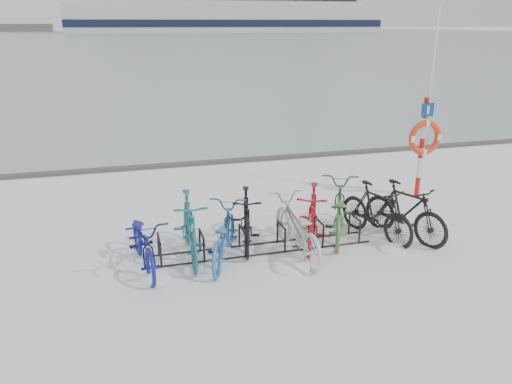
# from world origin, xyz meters

# --- Properties ---
(ground) EXTENTS (900.00, 900.00, 0.00)m
(ground) POSITION_xyz_m (0.00, 0.00, 0.00)
(ground) COLOR white
(ground) RESTS_ON ground
(ice_sheet) EXTENTS (400.00, 298.00, 0.02)m
(ice_sheet) POSITION_xyz_m (0.00, 155.00, 0.01)
(ice_sheet) COLOR #93A0A7
(ice_sheet) RESTS_ON ground
(quay_edge) EXTENTS (400.00, 0.25, 0.10)m
(quay_edge) POSITION_xyz_m (0.00, 5.90, 0.05)
(quay_edge) COLOR #3F3F42
(quay_edge) RESTS_ON ground
(bike_rack) EXTENTS (4.00, 0.48, 0.46)m
(bike_rack) POSITION_xyz_m (0.00, 0.00, 0.18)
(bike_rack) COLOR black
(bike_rack) RESTS_ON ground
(lifebuoy_station) EXTENTS (0.80, 0.23, 4.18)m
(lifebuoy_station) POSITION_xyz_m (4.33, 1.81, 1.40)
(lifebuoy_station) COLOR red
(lifebuoy_station) RESTS_ON ground
(cruise_ferry) EXTENTS (130.79, 24.68, 42.97)m
(cruise_ferry) POSITION_xyz_m (44.63, 210.88, 11.70)
(cruise_ferry) COLOR silver
(cruise_ferry) RESTS_ON ground
(bike_0) EXTENTS (0.87, 1.93, 0.98)m
(bike_0) POSITION_xyz_m (-2.06, -0.11, 0.49)
(bike_0) COLOR navy
(bike_0) RESTS_ON ground
(bike_1) EXTENTS (0.61, 1.93, 1.15)m
(bike_1) POSITION_xyz_m (-1.27, 0.07, 0.57)
(bike_1) COLOR #1C6469
(bike_1) RESTS_ON ground
(bike_2) EXTENTS (1.30, 1.97, 0.98)m
(bike_2) POSITION_xyz_m (-0.74, -0.19, 0.49)
(bike_2) COLOR #2D67A9
(bike_2) RESTS_ON ground
(bike_3) EXTENTS (0.86, 1.81, 1.05)m
(bike_3) POSITION_xyz_m (-0.20, 0.31, 0.52)
(bike_3) COLOR black
(bike_3) RESTS_ON ground
(bike_4) EXTENTS (0.79, 2.01, 1.04)m
(bike_4) POSITION_xyz_m (0.54, -0.30, 0.52)
(bike_4) COLOR silver
(bike_4) RESTS_ON ground
(bike_5) EXTENTS (1.25, 1.90, 1.11)m
(bike_5) POSITION_xyz_m (0.95, 0.00, 0.56)
(bike_5) COLOR maroon
(bike_5) RESTS_ON ground
(bike_6) EXTENTS (1.51, 2.16, 1.08)m
(bike_6) POSITION_xyz_m (1.58, 0.26, 0.54)
(bike_6) COLOR #386E35
(bike_6) RESTS_ON ground
(bike_7) EXTENTS (1.04, 1.86, 1.08)m
(bike_7) POSITION_xyz_m (2.22, -0.02, 0.54)
(bike_7) COLOR black
(bike_7) RESTS_ON ground
(bike_8) EXTENTS (1.21, 1.89, 1.10)m
(bike_8) POSITION_xyz_m (2.74, -0.16, 0.55)
(bike_8) COLOR black
(bike_8) RESTS_ON ground
(snow_drifts) EXTENTS (5.88, 2.18, 0.24)m
(snow_drifts) POSITION_xyz_m (0.30, -0.30, 0.00)
(snow_drifts) COLOR white
(snow_drifts) RESTS_ON ground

